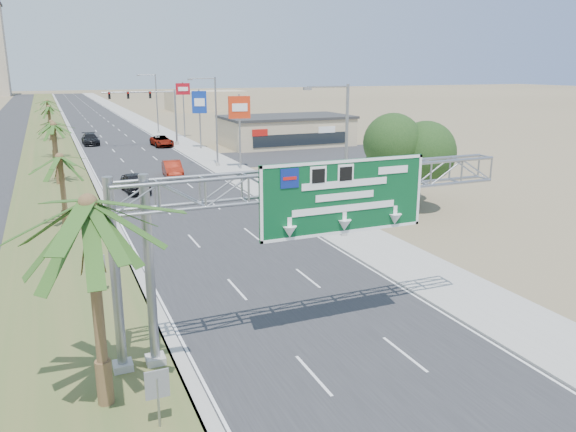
% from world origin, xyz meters
% --- Properties ---
extents(road, '(12.00, 300.00, 0.02)m').
position_xyz_m(road, '(0.00, 110.00, 0.01)').
color(road, '#28282B').
rests_on(road, ground).
extents(sidewalk_right, '(4.00, 300.00, 0.10)m').
position_xyz_m(sidewalk_right, '(8.50, 110.00, 0.05)').
color(sidewalk_right, '#9E9B93').
rests_on(sidewalk_right, ground).
extents(median_grass, '(7.00, 300.00, 0.12)m').
position_xyz_m(median_grass, '(-10.00, 110.00, 0.06)').
color(median_grass, '#445C28').
rests_on(median_grass, ground).
extents(opposing_road, '(8.00, 300.00, 0.02)m').
position_xyz_m(opposing_road, '(-17.00, 110.00, 0.01)').
color(opposing_road, '#28282B').
rests_on(opposing_road, ground).
extents(sign_gantry, '(16.75, 1.24, 7.50)m').
position_xyz_m(sign_gantry, '(-1.06, 9.93, 6.06)').
color(sign_gantry, gray).
rests_on(sign_gantry, ground).
extents(palm_near, '(5.70, 5.70, 8.35)m').
position_xyz_m(palm_near, '(-9.20, 8.00, 6.93)').
color(palm_near, brown).
rests_on(palm_near, ground).
extents(palm_row_b, '(3.99, 3.99, 5.95)m').
position_xyz_m(palm_row_b, '(-9.50, 32.00, 4.90)').
color(palm_row_b, brown).
rests_on(palm_row_b, ground).
extents(palm_row_c, '(3.99, 3.99, 6.75)m').
position_xyz_m(palm_row_c, '(-9.50, 48.00, 5.66)').
color(palm_row_c, brown).
rests_on(palm_row_c, ground).
extents(palm_row_d, '(3.99, 3.99, 5.45)m').
position_xyz_m(palm_row_d, '(-9.50, 66.00, 4.42)').
color(palm_row_d, brown).
rests_on(palm_row_d, ground).
extents(palm_row_e, '(3.99, 3.99, 6.15)m').
position_xyz_m(palm_row_e, '(-9.50, 85.00, 5.09)').
color(palm_row_e, brown).
rests_on(palm_row_e, ground).
extents(palm_row_f, '(3.99, 3.99, 5.75)m').
position_xyz_m(palm_row_f, '(-9.50, 110.00, 4.71)').
color(palm_row_f, brown).
rests_on(palm_row_f, ground).
extents(streetlight_near, '(3.27, 0.44, 10.00)m').
position_xyz_m(streetlight_near, '(7.30, 22.00, 4.69)').
color(streetlight_near, gray).
rests_on(streetlight_near, ground).
extents(streetlight_mid, '(3.27, 0.44, 10.00)m').
position_xyz_m(streetlight_mid, '(7.30, 52.00, 4.69)').
color(streetlight_mid, gray).
rests_on(streetlight_mid, ground).
extents(streetlight_far, '(3.27, 0.44, 10.00)m').
position_xyz_m(streetlight_far, '(7.30, 88.00, 4.69)').
color(streetlight_far, gray).
rests_on(streetlight_far, ground).
extents(signal_mast, '(10.28, 0.71, 8.00)m').
position_xyz_m(signal_mast, '(5.17, 71.97, 4.85)').
color(signal_mast, gray).
rests_on(signal_mast, ground).
extents(store_building, '(18.00, 10.00, 4.00)m').
position_xyz_m(store_building, '(22.00, 66.00, 2.00)').
color(store_building, tan).
rests_on(store_building, ground).
extents(oak_near, '(4.50, 4.50, 6.80)m').
position_xyz_m(oak_near, '(15.00, 26.00, 4.53)').
color(oak_near, brown).
rests_on(oak_near, ground).
extents(oak_far, '(3.50, 3.50, 5.60)m').
position_xyz_m(oak_far, '(18.00, 30.00, 3.82)').
color(oak_far, brown).
rests_on(oak_far, ground).
extents(median_signback_a, '(0.75, 0.08, 2.08)m').
position_xyz_m(median_signback_a, '(-7.80, 6.00, 1.45)').
color(median_signback_a, gray).
rests_on(median_signback_a, ground).
extents(median_signback_b, '(0.75, 0.08, 2.08)m').
position_xyz_m(median_signback_b, '(-8.50, 18.00, 1.45)').
color(median_signback_b, gray).
rests_on(median_signback_b, ground).
extents(building_distant_right, '(20.00, 12.00, 5.00)m').
position_xyz_m(building_distant_right, '(30.00, 140.00, 2.50)').
color(building_distant_right, tan).
rests_on(building_distant_right, ground).
extents(car_left_lane, '(2.38, 5.18, 1.72)m').
position_xyz_m(car_left_lane, '(-3.23, 41.72, 0.86)').
color(car_left_lane, black).
rests_on(car_left_lane, ground).
extents(car_mid_lane, '(2.16, 5.13, 1.65)m').
position_xyz_m(car_mid_lane, '(1.46, 47.89, 0.82)').
color(car_mid_lane, maroon).
rests_on(car_mid_lane, ground).
extents(car_right_lane, '(2.80, 5.61, 1.53)m').
position_xyz_m(car_right_lane, '(4.96, 71.76, 0.76)').
color(car_right_lane, gray).
rests_on(car_right_lane, ground).
extents(car_far, '(2.37, 5.62, 1.62)m').
position_xyz_m(car_far, '(-4.36, 77.65, 0.81)').
color(car_far, black).
rests_on(car_far, ground).
extents(pole_sign_red_near, '(2.42, 0.60, 8.22)m').
position_xyz_m(pole_sign_red_near, '(9.36, 49.34, 6.40)').
color(pole_sign_red_near, gray).
rests_on(pole_sign_red_near, ground).
extents(pole_sign_blue, '(2.01, 0.84, 8.13)m').
position_xyz_m(pole_sign_blue, '(9.43, 66.90, 6.08)').
color(pole_sign_blue, gray).
rests_on(pole_sign_blue, ground).
extents(pole_sign_red_far, '(2.22, 0.53, 8.83)m').
position_xyz_m(pole_sign_red_far, '(10.38, 80.63, 6.99)').
color(pole_sign_red_far, gray).
rests_on(pole_sign_red_far, ground).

